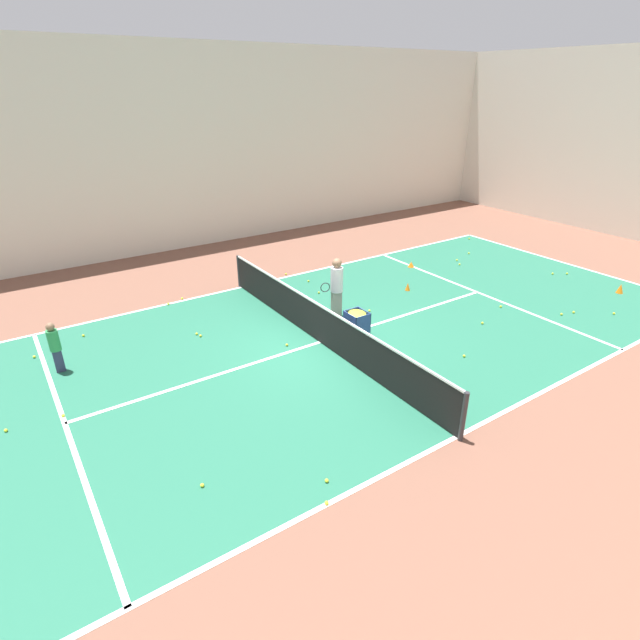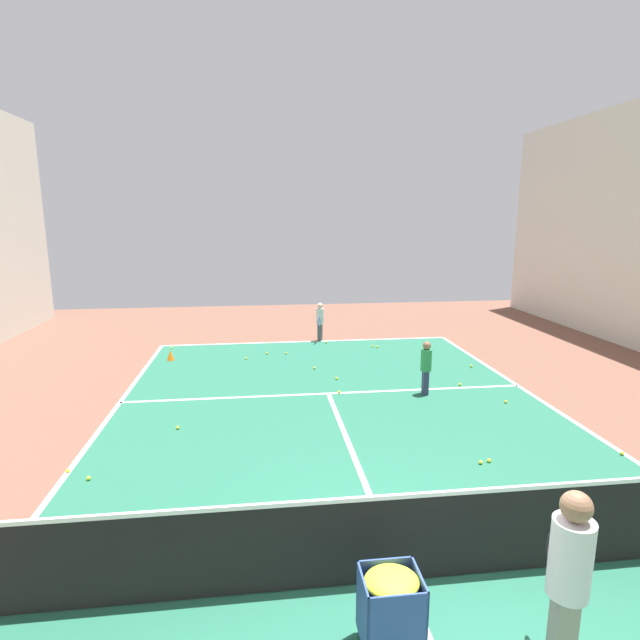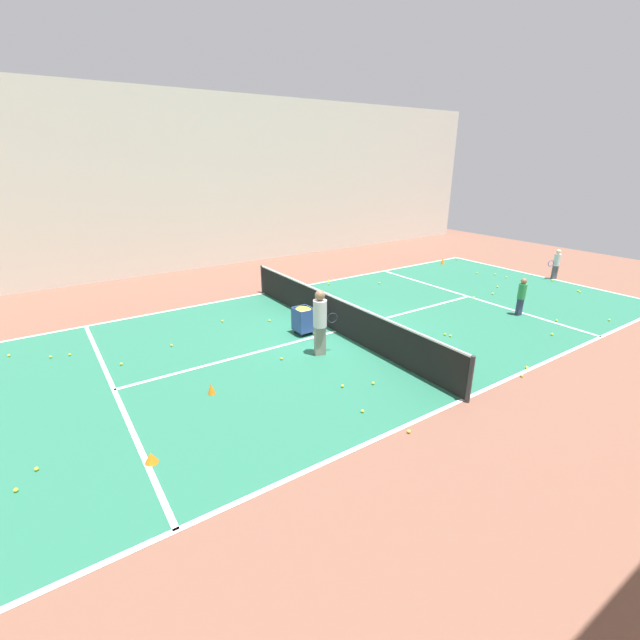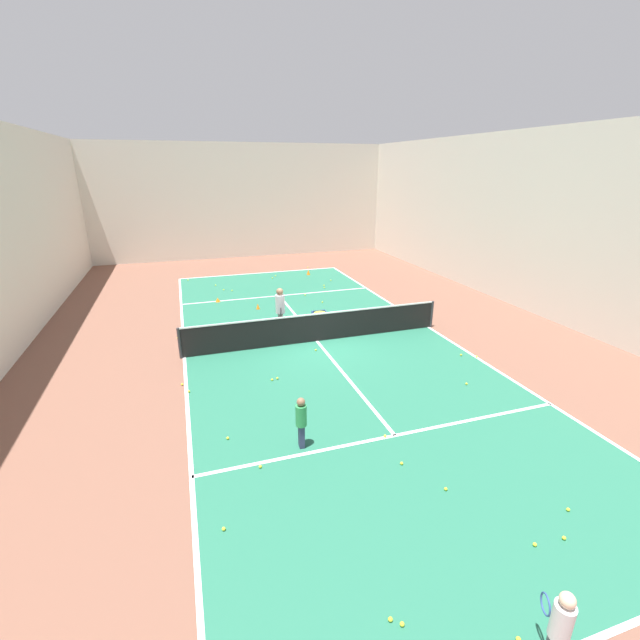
{
  "view_description": "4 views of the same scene",
  "coord_description": "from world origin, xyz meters",
  "px_view_note": "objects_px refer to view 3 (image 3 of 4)",
  "views": [
    {
      "loc": [
        9.67,
        -6.54,
        6.23
      ],
      "look_at": [
        0.0,
        0.0,
        0.66
      ],
      "focal_mm": 28.0,
      "sensor_mm": 36.0,
      "label": 1
    },
    {
      "loc": [
        1.57,
        4.83,
        4.06
      ],
      "look_at": [
        -0.44,
        -11.41,
        0.72
      ],
      "focal_mm": 28.0,
      "sensor_mm": 36.0,
      "label": 2
    },
    {
      "loc": [
        -9.67,
        7.12,
        4.94
      ],
      "look_at": [
        -1.06,
        1.29,
        0.99
      ],
      "focal_mm": 24.0,
      "sensor_mm": 36.0,
      "label": 3
    },
    {
      "loc": [
        -4.42,
        -14.0,
        6.12
      ],
      "look_at": [
        0.41,
        0.89,
        0.49
      ],
      "focal_mm": 24.0,
      "sensor_mm": 36.0,
      "label": 4
    }
  ],
  "objects_px": {
    "training_cone_1": "(211,389)",
    "tennis_net": "(336,314)",
    "child_midcourt": "(522,294)",
    "coach_at_net": "(320,318)",
    "training_cone_0": "(151,458)",
    "ball_cart": "(303,315)",
    "player_near_baseline": "(556,262)"
  },
  "relations": [
    {
      "from": "tennis_net",
      "to": "coach_at_net",
      "type": "xyz_separation_m",
      "value": [
        -1.07,
        1.29,
        0.46
      ]
    },
    {
      "from": "training_cone_1",
      "to": "tennis_net",
      "type": "bearing_deg",
      "value": -72.47
    },
    {
      "from": "player_near_baseline",
      "to": "child_midcourt",
      "type": "xyz_separation_m",
      "value": [
        -1.81,
        5.46,
        -0.01
      ]
    },
    {
      "from": "player_near_baseline",
      "to": "ball_cart",
      "type": "xyz_separation_m",
      "value": [
        0.85,
        12.29,
        -0.16
      ]
    },
    {
      "from": "tennis_net",
      "to": "training_cone_0",
      "type": "xyz_separation_m",
      "value": [
        -3.04,
        6.15,
        -0.46
      ]
    },
    {
      "from": "tennis_net",
      "to": "training_cone_1",
      "type": "height_order",
      "value": "tennis_net"
    },
    {
      "from": "training_cone_1",
      "to": "child_midcourt",
      "type": "bearing_deg",
      "value": -94.67
    },
    {
      "from": "player_near_baseline",
      "to": "child_midcourt",
      "type": "relative_size",
      "value": 1.02
    },
    {
      "from": "training_cone_1",
      "to": "coach_at_net",
      "type": "bearing_deg",
      "value": -83.85
    },
    {
      "from": "ball_cart",
      "to": "coach_at_net",
      "type": "bearing_deg",
      "value": 164.95
    },
    {
      "from": "child_midcourt",
      "to": "ball_cart",
      "type": "xyz_separation_m",
      "value": [
        2.67,
        6.83,
        -0.15
      ]
    },
    {
      "from": "tennis_net",
      "to": "training_cone_1",
      "type": "relative_size",
      "value": 38.05
    },
    {
      "from": "player_near_baseline",
      "to": "ball_cart",
      "type": "distance_m",
      "value": 12.32
    },
    {
      "from": "child_midcourt",
      "to": "coach_at_net",
      "type": "bearing_deg",
      "value": -5.04
    },
    {
      "from": "tennis_net",
      "to": "training_cone_1",
      "type": "distance_m",
      "value": 4.69
    },
    {
      "from": "player_near_baseline",
      "to": "tennis_net",
      "type": "bearing_deg",
      "value": 20.58
    },
    {
      "from": "training_cone_0",
      "to": "ball_cart",
      "type": "bearing_deg",
      "value": -56.72
    },
    {
      "from": "ball_cart",
      "to": "player_near_baseline",
      "type": "bearing_deg",
      "value": -93.97
    },
    {
      "from": "player_near_baseline",
      "to": "coach_at_net",
      "type": "distance_m",
      "value": 12.71
    },
    {
      "from": "player_near_baseline",
      "to": "training_cone_0",
      "type": "height_order",
      "value": "player_near_baseline"
    },
    {
      "from": "ball_cart",
      "to": "child_midcourt",
      "type": "bearing_deg",
      "value": -111.32
    },
    {
      "from": "coach_at_net",
      "to": "training_cone_1",
      "type": "bearing_deg",
      "value": -156.61
    },
    {
      "from": "training_cone_0",
      "to": "training_cone_1",
      "type": "relative_size",
      "value": 0.91
    },
    {
      "from": "tennis_net",
      "to": "training_cone_0",
      "type": "height_order",
      "value": "tennis_net"
    },
    {
      "from": "coach_at_net",
      "to": "tennis_net",
      "type": "bearing_deg",
      "value": 56.79
    },
    {
      "from": "training_cone_0",
      "to": "coach_at_net",
      "type": "bearing_deg",
      "value": -67.89
    },
    {
      "from": "child_midcourt",
      "to": "training_cone_0",
      "type": "height_order",
      "value": "child_midcourt"
    },
    {
      "from": "tennis_net",
      "to": "ball_cart",
      "type": "xyz_separation_m",
      "value": [
        0.41,
        0.89,
        0.02
      ]
    },
    {
      "from": "coach_at_net",
      "to": "training_cone_1",
      "type": "relative_size",
      "value": 6.99
    },
    {
      "from": "player_near_baseline",
      "to": "training_cone_0",
      "type": "distance_m",
      "value": 17.76
    },
    {
      "from": "player_near_baseline",
      "to": "training_cone_1",
      "type": "relative_size",
      "value": 5.07
    },
    {
      "from": "child_midcourt",
      "to": "training_cone_0",
      "type": "xyz_separation_m",
      "value": [
        -0.79,
        12.09,
        -0.63
      ]
    }
  ]
}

